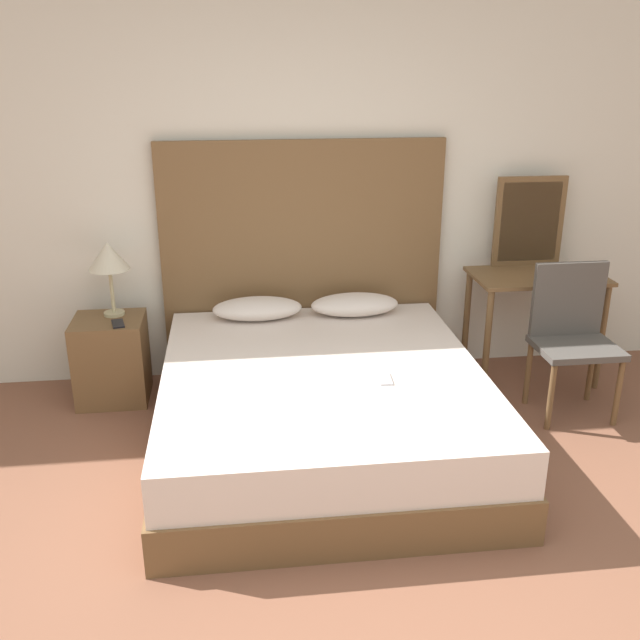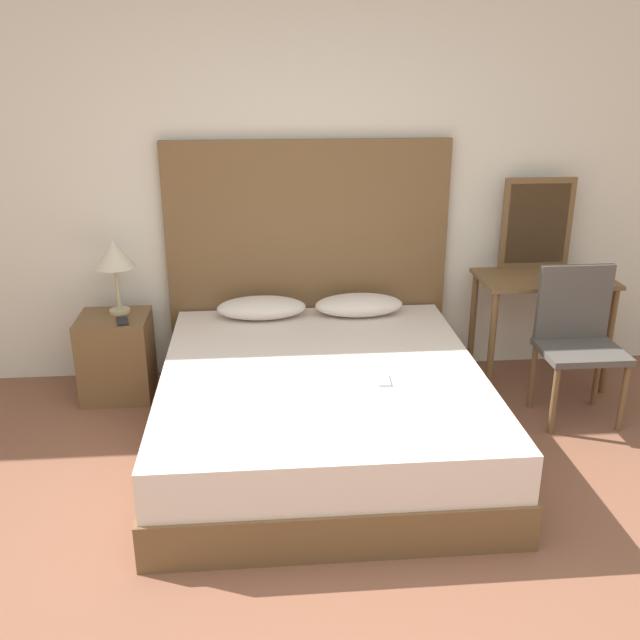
# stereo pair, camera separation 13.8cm
# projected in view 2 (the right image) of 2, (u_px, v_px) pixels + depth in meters

# --- Properties ---
(wall_back) EXTENTS (10.00, 0.06, 2.70)m
(wall_back) POSITION_uv_depth(u_px,v_px,m) (310.00, 180.00, 4.74)
(wall_back) COLOR silver
(wall_back) RESTS_ON ground_plane
(bed) EXTENTS (1.81, 2.06, 0.49)m
(bed) POSITION_uv_depth(u_px,v_px,m) (322.00, 408.00, 4.07)
(bed) COLOR brown
(bed) RESTS_ON ground_plane
(headboard) EXTENTS (1.90, 0.05, 1.63)m
(headboard) POSITION_uv_depth(u_px,v_px,m) (308.00, 261.00, 4.85)
(headboard) COLOR brown
(headboard) RESTS_ON ground_plane
(pillow_left) EXTENTS (0.59, 0.29, 0.14)m
(pillow_left) POSITION_uv_depth(u_px,v_px,m) (261.00, 308.00, 4.71)
(pillow_left) COLOR silver
(pillow_left) RESTS_ON bed
(pillow_right) EXTENTS (0.59, 0.29, 0.14)m
(pillow_right) POSITION_uv_depth(u_px,v_px,m) (359.00, 305.00, 4.77)
(pillow_right) COLOR silver
(pillow_right) RESTS_ON bed
(phone_on_bed) EXTENTS (0.08, 0.15, 0.01)m
(phone_on_bed) POSITION_uv_depth(u_px,v_px,m) (383.00, 380.00, 3.83)
(phone_on_bed) COLOR #B7B7BC
(phone_on_bed) RESTS_ON bed
(nightstand) EXTENTS (0.45, 0.41, 0.56)m
(nightstand) POSITION_uv_depth(u_px,v_px,m) (117.00, 356.00, 4.67)
(nightstand) COLOR brown
(nightstand) RESTS_ON ground_plane
(table_lamp) EXTENTS (0.26, 0.26, 0.48)m
(table_lamp) POSITION_uv_depth(u_px,v_px,m) (114.00, 256.00, 4.52)
(table_lamp) COLOR tan
(table_lamp) RESTS_ON nightstand
(phone_on_nightstand) EXTENTS (0.10, 0.16, 0.01)m
(phone_on_nightstand) POSITION_uv_depth(u_px,v_px,m) (122.00, 321.00, 4.48)
(phone_on_nightstand) COLOR black
(phone_on_nightstand) RESTS_ON nightstand
(vanity_desk) EXTENTS (0.87, 0.51, 0.75)m
(vanity_desk) POSITION_uv_depth(u_px,v_px,m) (542.00, 297.00, 4.76)
(vanity_desk) COLOR brown
(vanity_desk) RESTS_ON ground_plane
(vanity_mirror) EXTENTS (0.49, 0.03, 0.62)m
(vanity_mirror) POSITION_uv_depth(u_px,v_px,m) (537.00, 223.00, 4.82)
(vanity_mirror) COLOR brown
(vanity_mirror) RESTS_ON vanity_desk
(chair) EXTENTS (0.49, 0.40, 0.94)m
(chair) POSITION_uv_depth(u_px,v_px,m) (577.00, 333.00, 4.35)
(chair) COLOR #4C4742
(chair) RESTS_ON ground_plane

